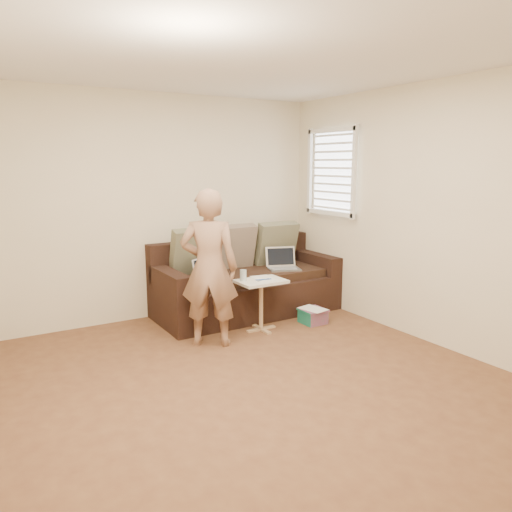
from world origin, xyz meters
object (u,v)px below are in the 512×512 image
(laptop_silver, at_px, (284,270))
(person, at_px, (209,268))
(laptop_white, at_px, (211,279))
(striped_box, at_px, (313,316))
(sofa, at_px, (247,279))
(drinking_glass, at_px, (243,275))
(side_table, at_px, (261,305))

(laptop_silver, xyz_separation_m, person, (-1.30, -0.58, 0.27))
(laptop_silver, height_order, laptop_white, laptop_silver)
(person, height_order, striped_box, person)
(sofa, bearing_deg, person, -139.63)
(drinking_glass, relative_size, striped_box, 0.44)
(sofa, relative_size, laptop_white, 6.81)
(laptop_white, xyz_separation_m, person, (-0.31, -0.61, 0.27))
(laptop_silver, bearing_deg, side_table, -122.86)
(laptop_white, height_order, striped_box, laptop_white)
(sofa, relative_size, laptop_silver, 5.85)
(sofa, distance_m, striped_box, 0.92)
(person, bearing_deg, side_table, -138.01)
(laptop_silver, height_order, side_table, laptop_silver)
(sofa, distance_m, person, 1.18)
(sofa, relative_size, striped_box, 8.05)
(sofa, xyz_separation_m, side_table, (-0.19, -0.62, -0.14))
(laptop_white, bearing_deg, laptop_silver, -28.84)
(laptop_silver, relative_size, side_table, 0.67)
(person, relative_size, drinking_glass, 13.16)
(laptop_white, distance_m, side_table, 0.66)
(side_table, height_order, drinking_glass, drinking_glass)
(laptop_silver, height_order, striped_box, laptop_silver)
(striped_box, bearing_deg, laptop_white, 148.00)
(laptop_white, distance_m, striped_box, 1.24)
(laptop_silver, relative_size, drinking_glass, 3.13)
(person, relative_size, striped_box, 5.78)
(side_table, height_order, striped_box, side_table)
(person, height_order, side_table, person)
(sofa, bearing_deg, laptop_silver, -18.25)
(sofa, bearing_deg, laptop_white, -167.65)
(drinking_glass, bearing_deg, side_table, -22.01)
(laptop_silver, xyz_separation_m, striped_box, (0.00, -0.59, -0.43))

